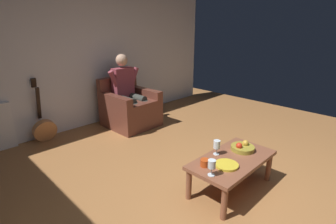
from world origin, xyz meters
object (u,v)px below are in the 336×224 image
(guitar, at_px, (44,128))
(decorative_dish, at_px, (227,165))
(armchair, at_px, (130,109))
(wine_glass_far, at_px, (212,165))
(fruit_bowl, at_px, (243,147))
(coffee_table, at_px, (232,163))
(candle_jar, at_px, (205,163))
(wine_glass_near, at_px, (217,145))
(person_seated, at_px, (127,88))

(guitar, bearing_deg, decorative_dish, 105.57)
(guitar, bearing_deg, armchair, 164.36)
(wine_glass_far, bearing_deg, fruit_bowl, -175.04)
(coffee_table, height_order, guitar, guitar)
(coffee_table, height_order, decorative_dish, decorative_dish)
(wine_glass_far, bearing_deg, guitar, -79.19)
(guitar, bearing_deg, candle_jar, 103.30)
(coffee_table, height_order, candle_jar, candle_jar)
(coffee_table, xyz_separation_m, candle_jar, (0.34, -0.11, 0.09))
(armchair, relative_size, wine_glass_near, 5.19)
(wine_glass_near, relative_size, fruit_bowl, 0.63)
(armchair, xyz_separation_m, decorative_dish, (0.59, 2.42, 0.08))
(candle_jar, bearing_deg, decorative_dish, 134.73)
(person_seated, height_order, fruit_bowl, person_seated)
(coffee_table, distance_m, candle_jar, 0.37)
(guitar, distance_m, decorative_dish, 2.91)
(coffee_table, relative_size, fruit_bowl, 3.88)
(wine_glass_near, height_order, fruit_bowl, wine_glass_near)
(wine_glass_near, relative_size, wine_glass_far, 1.03)
(armchair, relative_size, guitar, 0.87)
(wine_glass_far, distance_m, candle_jar, 0.19)
(person_seated, bearing_deg, wine_glass_far, 69.51)
(coffee_table, bearing_deg, wine_glass_near, -74.25)
(person_seated, distance_m, coffee_table, 2.47)
(coffee_table, bearing_deg, fruit_bowl, -174.48)
(wine_glass_near, distance_m, decorative_dish, 0.28)
(guitar, distance_m, wine_glass_far, 2.85)
(coffee_table, distance_m, wine_glass_near, 0.25)
(coffee_table, xyz_separation_m, fruit_bowl, (-0.25, -0.02, 0.09))
(armchair, height_order, wine_glass_far, armchair)
(armchair, height_order, wine_glass_near, armchair)
(fruit_bowl, distance_m, decorative_dish, 0.44)
(armchair, distance_m, guitar, 1.43)
(armchair, xyz_separation_m, fruit_bowl, (0.16, 2.35, 0.10))
(wine_glass_far, height_order, fruit_bowl, wine_glass_far)
(wine_glass_near, bearing_deg, armchair, -101.63)
(candle_jar, bearing_deg, person_seated, -107.92)
(candle_jar, bearing_deg, armchair, -108.22)
(decorative_dish, bearing_deg, coffee_table, -166.46)
(armchair, height_order, candle_jar, armchair)
(wine_glass_near, distance_m, fruit_bowl, 0.34)
(person_seated, distance_m, wine_glass_near, 2.29)
(armchair, bearing_deg, person_seated, -90.00)
(guitar, height_order, decorative_dish, guitar)
(wine_glass_near, bearing_deg, coffee_table, 105.75)
(wine_glass_near, height_order, wine_glass_far, wine_glass_near)
(fruit_bowl, bearing_deg, person_seated, -93.73)
(armchair, xyz_separation_m, candle_jar, (0.74, 2.26, 0.11))
(fruit_bowl, distance_m, candle_jar, 0.59)
(fruit_bowl, bearing_deg, coffee_table, 5.52)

